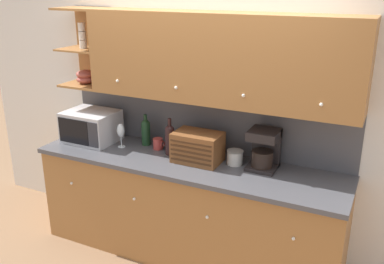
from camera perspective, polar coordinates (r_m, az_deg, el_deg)
name	(u,v)px	position (r m, az deg, el deg)	size (l,w,h in m)	color
ground_plane	(202,235)	(4.38, 1.34, -13.57)	(24.00, 24.00, 0.00)	#896647
wall_back	(204,109)	(3.86, 1.67, 3.07)	(5.12, 0.06, 2.60)	white
counter_unit	(187,208)	(3.89, -0.64, -10.15)	(2.74, 0.68, 0.93)	#A36B38
backsplash_panel	(203,122)	(3.86, 1.44, 1.34)	(2.72, 0.01, 0.51)	#4C4C51
upper_cabinets	(213,58)	(3.50, 2.85, 9.80)	(2.72, 0.38, 0.72)	#A36B38
microwave	(91,126)	(4.20, -13.30, 0.74)	(0.48, 0.39, 0.29)	silver
wine_glass	(121,131)	(3.99, -9.48, 0.10)	(0.07, 0.07, 0.23)	silver
wine_bottle	(146,131)	(4.02, -6.18, 0.14)	(0.08, 0.08, 0.30)	#19381E
mug	(158,144)	(3.93, -4.53, -1.57)	(0.10, 0.09, 0.10)	#B73D38
second_wine_bottle	(170,138)	(3.77, -2.99, -0.83)	(0.08, 0.08, 0.33)	black
bread_box	(198,147)	(3.63, 0.76, -2.04)	(0.40, 0.27, 0.26)	brown
storage_canister	(235,157)	(3.61, 5.73, -3.38)	(0.14, 0.14, 0.12)	silver
coffee_maker	(264,149)	(3.54, 9.59, -2.23)	(0.24, 0.24, 0.33)	black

